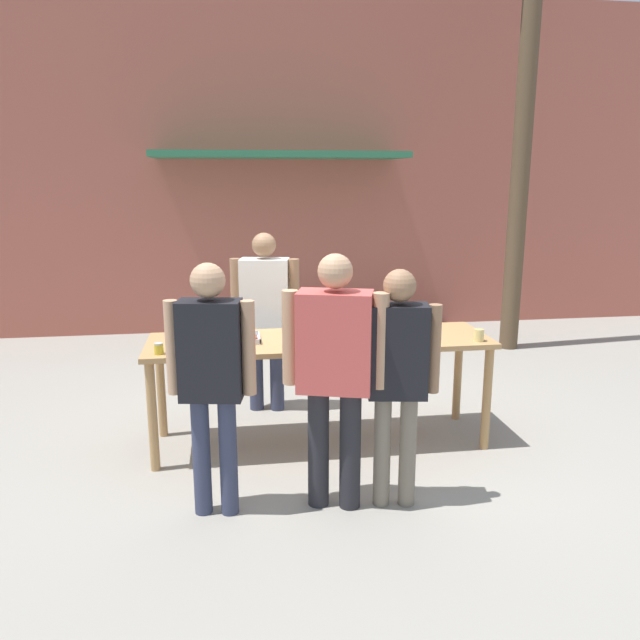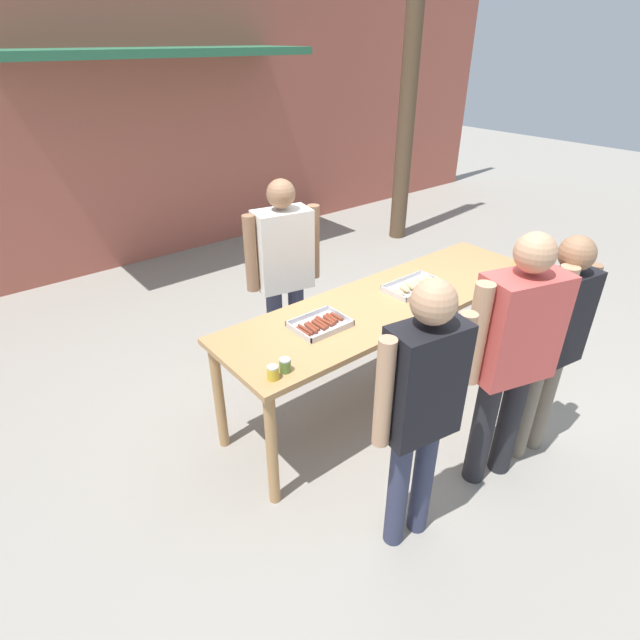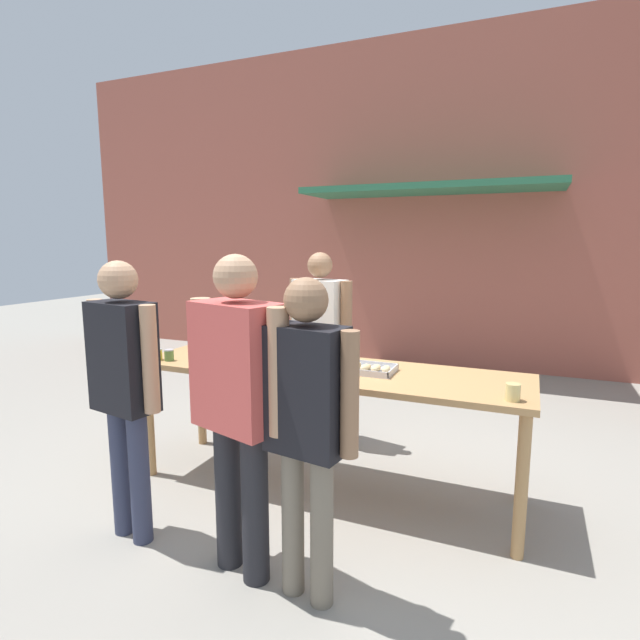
% 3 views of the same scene
% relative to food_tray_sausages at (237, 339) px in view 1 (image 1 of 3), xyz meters
% --- Properties ---
extents(ground_plane, '(24.00, 24.00, 0.00)m').
position_rel_food_tray_sausages_xyz_m(ground_plane, '(0.66, -0.01, -0.90)').
color(ground_plane, gray).
extents(building_facade_back, '(12.00, 1.11, 4.50)m').
position_rel_food_tray_sausages_xyz_m(building_facade_back, '(0.66, 3.97, 1.36)').
color(building_facade_back, '#A85647').
rests_on(building_facade_back, ground).
extents(serving_table, '(2.71, 0.77, 0.88)m').
position_rel_food_tray_sausages_xyz_m(serving_table, '(0.66, -0.01, -0.11)').
color(serving_table, tan).
rests_on(serving_table, ground).
extents(food_tray_sausages, '(0.36, 0.28, 0.04)m').
position_rel_food_tray_sausages_xyz_m(food_tray_sausages, '(0.00, 0.00, 0.00)').
color(food_tray_sausages, silver).
rests_on(food_tray_sausages, serving_table).
extents(food_tray_buns, '(0.45, 0.26, 0.06)m').
position_rel_food_tray_sausages_xyz_m(food_tray_buns, '(0.91, -0.00, 0.01)').
color(food_tray_buns, silver).
rests_on(food_tray_buns, serving_table).
extents(condiment_jar_mustard, '(0.07, 0.07, 0.08)m').
position_rel_food_tray_sausages_xyz_m(condiment_jar_mustard, '(-0.56, -0.28, 0.03)').
color(condiment_jar_mustard, gold).
rests_on(condiment_jar_mustard, serving_table).
extents(condiment_jar_ketchup, '(0.07, 0.07, 0.08)m').
position_rel_food_tray_sausages_xyz_m(condiment_jar_ketchup, '(-0.47, -0.27, 0.03)').
color(condiment_jar_ketchup, '#567A38').
rests_on(condiment_jar_ketchup, serving_table).
extents(beer_cup, '(0.08, 0.08, 0.10)m').
position_rel_food_tray_sausages_xyz_m(beer_cup, '(1.87, -0.28, 0.03)').
color(beer_cup, '#DBC67A').
rests_on(beer_cup, serving_table).
extents(person_server_behind_table, '(0.61, 0.32, 1.65)m').
position_rel_food_tray_sausages_xyz_m(person_server_behind_table, '(0.27, 0.79, 0.08)').
color(person_server_behind_table, '#333851').
rests_on(person_server_behind_table, ground).
extents(person_customer_holding_hotdog, '(0.55, 0.27, 1.64)m').
position_rel_food_tray_sausages_xyz_m(person_customer_holding_hotdog, '(-0.17, -1.01, 0.09)').
color(person_customer_holding_hotdog, '#333851').
rests_on(person_customer_holding_hotdog, ground).
extents(person_customer_with_cup, '(0.53, 0.26, 1.59)m').
position_rel_food_tray_sausages_xyz_m(person_customer_with_cup, '(1.00, -1.07, 0.05)').
color(person_customer_with_cup, '#756B5B').
rests_on(person_customer_with_cup, ground).
extents(person_customer_waiting_in_line, '(0.65, 0.38, 1.68)m').
position_rel_food_tray_sausages_xyz_m(person_customer_waiting_in_line, '(0.60, -1.03, 0.09)').
color(person_customer_waiting_in_line, '#232328').
rests_on(person_customer_waiting_in_line, ground).
extents(utility_pole, '(1.10, 0.22, 5.68)m').
position_rel_food_tray_sausages_xyz_m(utility_pole, '(3.46, 2.50, 2.02)').
color(utility_pole, brown).
rests_on(utility_pole, ground).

